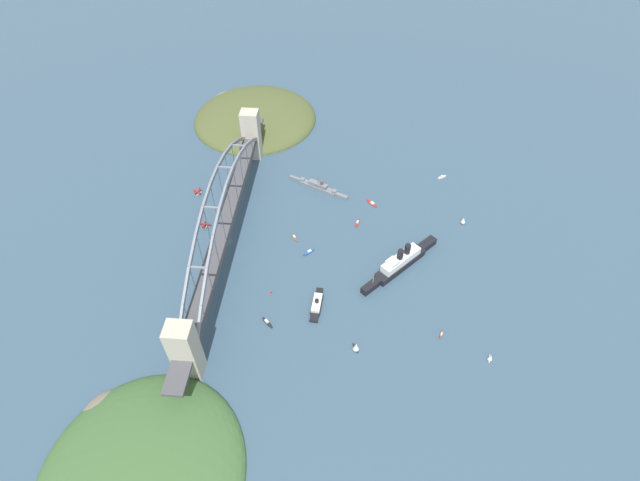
{
  "coord_description": "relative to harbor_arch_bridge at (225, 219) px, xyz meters",
  "views": [
    {
      "loc": [
        286.18,
        103.39,
        311.94
      ],
      "look_at": [
        0.0,
        80.11,
        8.0
      ],
      "focal_mm": 27.36,
      "sensor_mm": 36.0,
      "label": 1
    }
  ],
  "objects": [
    {
      "name": "ground_plane",
      "position": [
        0.0,
        0.0,
        -27.78
      ],
      "size": [
        1400.0,
        1400.0,
        0.0
      ],
      "primitive_type": "plane",
      "color": "#385166"
    },
    {
      "name": "harbor_arch_bridge",
      "position": [
        0.0,
        0.0,
        0.0
      ],
      "size": [
        312.5,
        17.41,
        65.97
      ],
      "color": "#BCB29E",
      "rests_on": "ground"
    },
    {
      "name": "headland_west_shore",
      "position": [
        -195.18,
        -12.47,
        -27.78
      ],
      "size": [
        142.73,
        139.45,
        31.57
      ],
      "color": "#4C562D",
      "rests_on": "ground"
    },
    {
      "name": "headland_east_shore",
      "position": [
        195.7,
        -13.56,
        -27.78
      ],
      "size": [
        135.36,
        125.69,
        28.85
      ],
      "color": "#3D6033",
      "rests_on": "ground"
    },
    {
      "name": "ocean_liner",
      "position": [
        17.25,
        148.68,
        -21.62
      ],
      "size": [
        67.68,
        65.07,
        21.92
      ],
      "color": "black",
      "rests_on": "ground"
    },
    {
      "name": "naval_cruiser",
      "position": [
        -77.26,
        72.45,
        -24.92
      ],
      "size": [
        30.87,
        60.06,
        17.0
      ],
      "color": "slate",
      "rests_on": "ground"
    },
    {
      "name": "harbor_ferry_steamer",
      "position": [
        63.03,
        82.7,
        -25.46
      ],
      "size": [
        32.27,
        9.13,
        7.65
      ],
      "color": "black",
      "rests_on": "ground"
    },
    {
      "name": "seaplane_taxiing_near_bridge",
      "position": [
        -60.48,
        -43.79,
        -25.76
      ],
      "size": [
        8.34,
        8.92,
        4.95
      ],
      "color": "#B7B7B2",
      "rests_on": "ground"
    },
    {
      "name": "seaplane_second_in_formation",
      "position": [
        -16.29,
        -26.1,
        -25.67
      ],
      "size": [
        7.03,
        11.51,
        4.91
      ],
      "color": "#B7B7B2",
      "rests_on": "ground"
    },
    {
      "name": "small_boat_0",
      "position": [
        7.57,
        71.23,
        -26.97
      ],
      "size": [
        9.24,
        9.48,
        2.21
      ],
      "color": "#234C8C",
      "rests_on": "ground"
    },
    {
      "name": "small_boat_1",
      "position": [
        81.42,
        177.54,
        -27.01
      ],
      "size": [
        7.75,
        3.77,
        2.1
      ],
      "color": "brown",
      "rests_on": "ground"
    },
    {
      "name": "small_boat_2",
      "position": [
        -59.27,
        124.67,
        -27.04
      ],
      "size": [
        10.31,
        10.26,
        2.12
      ],
      "color": "#B2231E",
      "rests_on": "ground"
    },
    {
      "name": "small_boat_3",
      "position": [
        99.76,
        209.84,
        -24.41
      ],
      "size": [
        6.28,
        4.09,
        7.15
      ],
      "color": "silver",
      "rests_on": "ground"
    },
    {
      "name": "small_boat_4",
      "position": [
        -31.8,
        111.76,
        -27.06
      ],
      "size": [
        10.73,
        4.16,
        2.03
      ],
      "color": "#B2231E",
      "rests_on": "ground"
    },
    {
      "name": "small_boat_5",
      "position": [
        -104.22,
        194.33,
        -26.96
      ],
      "size": [
        6.22,
        8.52,
        2.33
      ],
      "color": "silver",
      "rests_on": "ground"
    },
    {
      "name": "small_boat_6",
      "position": [
        99.15,
        114.37,
        -23.69
      ],
      "size": [
        8.03,
        6.17,
        8.85
      ],
      "color": "black",
      "rests_on": "ground"
    },
    {
      "name": "small_boat_7",
      "position": [
        -8.75,
        56.73,
        -27.05
      ],
      "size": [
        8.87,
        6.28,
        2.09
      ],
      "color": "brown",
      "rests_on": "ground"
    },
    {
      "name": "small_boat_8",
      "position": [
        -39.88,
        207.37,
        -24.34
      ],
      "size": [
        7.65,
        4.41,
        7.42
      ],
      "color": "brown",
      "rests_on": "ground"
    },
    {
      "name": "small_boat_9",
      "position": [
        81.54,
        46.47,
        -26.98
      ],
      "size": [
        9.37,
        9.48,
        2.29
      ],
      "color": "black",
      "rests_on": "ground"
    },
    {
      "name": "channel_marker_buoy",
      "position": [
        52.95,
        44.78,
        -26.66
      ],
      "size": [
        2.2,
        2.2,
        2.75
      ],
      "color": "red",
      "rests_on": "ground"
    }
  ]
}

